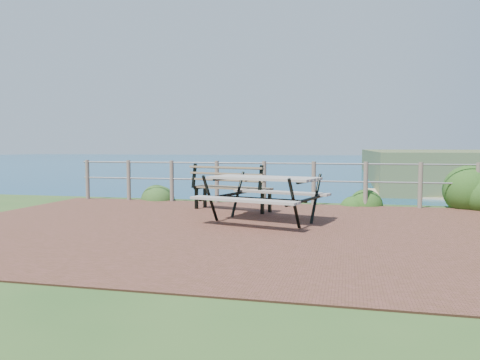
{
  "coord_description": "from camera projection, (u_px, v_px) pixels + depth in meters",
  "views": [
    {
      "loc": [
        1.93,
        -7.4,
        1.34
      ],
      "look_at": [
        0.01,
        0.82,
        0.75
      ],
      "focal_mm": 35.0,
      "sensor_mm": 36.0,
      "label": 1
    }
  ],
  "objects": [
    {
      "name": "safety_railing",
      "position": [
        264.0,
        180.0,
        10.94
      ],
      "size": [
        9.4,
        0.1,
        1.0
      ],
      "color": "#6B5B4C",
      "rests_on": "ground"
    },
    {
      "name": "ground",
      "position": [
        228.0,
        229.0,
        7.72
      ],
      "size": [
        10.0,
        7.0,
        0.12
      ],
      "primitive_type": "cube",
      "color": "brown",
      "rests_on": "ground"
    },
    {
      "name": "ocean",
      "position": [
        344.0,
        150.0,
        202.02
      ],
      "size": [
        1200.0,
        1200.0,
        0.0
      ],
      "primitive_type": "plane",
      "color": "#156383",
      "rests_on": "ground"
    },
    {
      "name": "park_bench",
      "position": [
        232.0,
        181.0,
        9.77
      ],
      "size": [
        1.78,
        0.92,
        0.98
      ],
      "rotation": [
        0.0,
        0.0,
        -0.3
      ],
      "color": "brown",
      "rests_on": "ground"
    },
    {
      "name": "shrub_lip_east",
      "position": [
        358.0,
        205.0,
        10.91
      ],
      "size": [
        0.85,
        0.85,
        0.62
      ],
      "primitive_type": "ellipsoid",
      "color": "#254916",
      "rests_on": "ground"
    },
    {
      "name": "shrub_lip_west",
      "position": [
        160.0,
        200.0,
        12.02
      ],
      "size": [
        0.8,
        0.8,
        0.55
      ],
      "primitive_type": "ellipsoid",
      "color": "#244C1C",
      "rests_on": "ground"
    },
    {
      "name": "picnic_table",
      "position": [
        263.0,
        194.0,
        8.23
      ],
      "size": [
        2.05,
        1.6,
        0.8
      ],
      "rotation": [
        0.0,
        0.0,
        -0.28
      ],
      "color": "#9A958A",
      "rests_on": "ground"
    }
  ]
}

